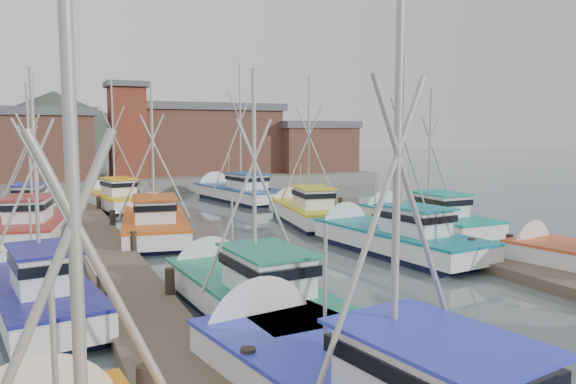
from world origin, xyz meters
name	(u,v)px	position (x,y,z in m)	size (l,w,h in m)	color
ground	(314,272)	(0.00, 0.00, 0.00)	(260.00, 260.00, 0.00)	#4A5958
dock_left	(112,262)	(-7.00, 4.04, 0.21)	(2.30, 46.00, 1.50)	brown
dock_right	(401,235)	(7.00, 4.04, 0.21)	(2.30, 46.00, 1.50)	brown
quay	(144,180)	(0.00, 37.00, 0.60)	(44.00, 16.00, 1.20)	gray
shed_left	(17,143)	(-11.00, 35.00, 4.34)	(12.72, 8.48, 6.20)	brown
shed_center	(202,138)	(6.00, 37.00, 4.69)	(14.84, 9.54, 6.90)	brown
shed_right	(312,146)	(17.00, 34.00, 3.84)	(8.48, 6.36, 5.20)	brown
lookout_tower	(127,129)	(-2.00, 33.00, 5.55)	(3.60, 3.60, 8.50)	brown
distant_hills	(20,155)	(-12.76, 122.59, 0.00)	(175.00, 140.00, 42.00)	#40493D
boat_4	(245,292)	(-4.15, -3.72, 0.68)	(3.31, 9.05, 7.87)	black
boat_5	(389,237)	(4.66, 1.72, 0.68)	(3.95, 9.67, 9.33)	black
boat_6	(38,292)	(-9.73, -1.21, 0.68)	(3.50, 8.22, 7.76)	black
boat_8	(154,224)	(-4.21, 9.82, 0.68)	(4.48, 10.02, 8.62)	black
boat_9	(305,211)	(4.87, 10.74, 0.68)	(4.01, 9.16, 9.28)	black
boat_10	(36,223)	(-9.74, 12.40, 0.68)	(4.61, 9.95, 8.64)	black
boat_11	(419,219)	(9.24, 5.55, 0.68)	(3.50, 9.26, 8.45)	black
boat_12	(112,199)	(-4.87, 21.52, 0.68)	(4.16, 9.03, 9.63)	black
boat_13	(236,192)	(4.52, 22.35, 0.69)	(4.82, 10.68, 11.51)	black
boat_14	(34,207)	(-9.86, 19.15, 0.68)	(3.54, 8.15, 7.75)	black
gull_far	(250,119)	(-0.84, 4.65, 5.93)	(1.50, 0.66, 0.24)	gray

